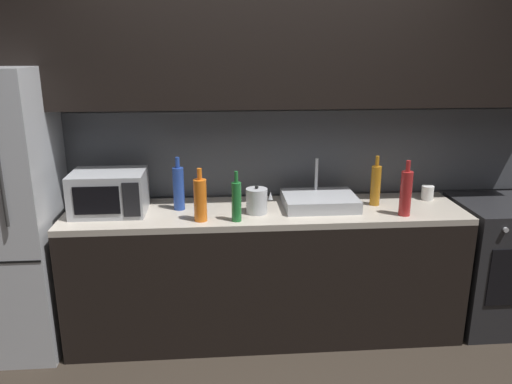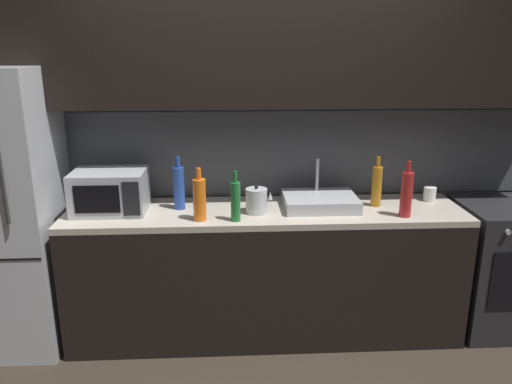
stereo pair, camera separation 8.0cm
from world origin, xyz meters
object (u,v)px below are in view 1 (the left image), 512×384
object	(u,v)px
microwave	(109,192)
wine_bottle_green	(236,201)
mug_white	(427,193)
wine_bottle_red	(406,193)
oven_range	(496,264)
wine_bottle_amber	(376,185)
refrigerator	(1,215)
wine_bottle_blue	(179,188)
kettle	(257,201)
wine_bottle_orange	(200,199)

from	to	relation	value
microwave	wine_bottle_green	distance (m)	0.83
microwave	mug_white	size ratio (longest dim) A/B	4.72
microwave	wine_bottle_red	distance (m)	1.88
oven_range	mug_white	xyz separation A→B (m)	(-0.50, 0.13, 0.50)
oven_range	mug_white	distance (m)	0.71
wine_bottle_amber	oven_range	bearing A→B (deg)	-2.67
refrigerator	wine_bottle_blue	size ratio (longest dim) A/B	5.20
oven_range	mug_white	world-z (taller)	mug_white
wine_bottle_green	wine_bottle_amber	distance (m)	0.97
kettle	mug_white	size ratio (longest dim) A/B	1.90
refrigerator	wine_bottle_orange	xyz separation A→B (m)	(1.26, -0.18, 0.13)
oven_range	mug_white	bearing A→B (deg)	165.20
wine_bottle_amber	mug_white	world-z (taller)	wine_bottle_amber
oven_range	wine_bottle_red	xyz separation A→B (m)	(-0.78, -0.18, 0.60)
microwave	wine_bottle_green	world-z (taller)	wine_bottle_green
kettle	wine_bottle_red	bearing A→B (deg)	-7.33
wine_bottle_green	microwave	bearing A→B (deg)	164.47
mug_white	microwave	bearing A→B (deg)	-177.04
refrigerator	wine_bottle_amber	distance (m)	2.43
refrigerator	oven_range	bearing A→B (deg)	-0.02
wine_bottle_green	wine_bottle_red	bearing A→B (deg)	1.24
kettle	wine_bottle_blue	xyz separation A→B (m)	(-0.50, 0.11, 0.06)
wine_bottle_blue	mug_white	world-z (taller)	wine_bottle_blue
refrigerator	wine_bottle_red	xyz separation A→B (m)	(2.55, -0.18, 0.14)
wine_bottle_orange	mug_white	size ratio (longest dim) A/B	3.39
refrigerator	wine_bottle_amber	xyz separation A→B (m)	(2.43, 0.04, 0.13)
wine_bottle_amber	wine_bottle_green	bearing A→B (deg)	-165.38
refrigerator	kettle	world-z (taller)	refrigerator
wine_bottle_amber	mug_white	bearing A→B (deg)	12.42
wine_bottle_orange	wine_bottle_green	bearing A→B (deg)	-5.77
wine_bottle_red	oven_range	bearing A→B (deg)	13.09
kettle	wine_bottle_orange	distance (m)	0.38
wine_bottle_red	mug_white	bearing A→B (deg)	47.92
refrigerator	wine_bottle_orange	size ratio (longest dim) A/B	5.50
microwave	wine_bottle_orange	bearing A→B (deg)	-19.01
kettle	wine_bottle_orange	bearing A→B (deg)	-161.29
kettle	microwave	bearing A→B (deg)	175.09
refrigerator	wine_bottle_green	bearing A→B (deg)	-7.87
wine_bottle_amber	wine_bottle_orange	world-z (taller)	wine_bottle_amber
microwave	wine_bottle_green	bearing A→B (deg)	-15.53
wine_bottle_green	wine_bottle_red	world-z (taller)	wine_bottle_red
kettle	oven_range	bearing A→B (deg)	2.05
kettle	wine_bottle_orange	xyz separation A→B (m)	(-0.36, -0.12, 0.06)
oven_range	wine_bottle_amber	distance (m)	1.08
wine_bottle_green	wine_bottle_amber	size ratio (longest dim) A/B	0.93
oven_range	kettle	bearing A→B (deg)	-177.95
kettle	wine_bottle_red	size ratio (longest dim) A/B	0.52
oven_range	microwave	bearing A→B (deg)	179.57
wine_bottle_red	refrigerator	bearing A→B (deg)	175.92
oven_range	wine_bottle_orange	bearing A→B (deg)	-174.97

